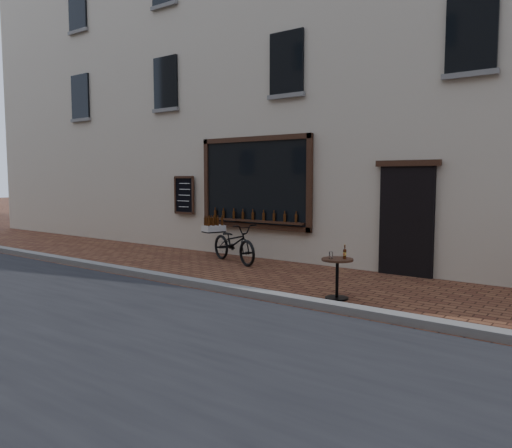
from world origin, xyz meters
The scene contains 5 objects.
ground centered at (0.00, 0.00, 0.00)m, with size 90.00×90.00×0.00m, color #52291A.
kerb centered at (0.00, 0.20, 0.06)m, with size 90.00×0.25×0.12m, color slate.
shop_building centered at (0.00, 6.50, 5.00)m, with size 28.00×6.20×10.00m.
cargo_bicycle centered at (-1.87, 2.58, 0.47)m, with size 2.11×1.21×0.99m.
bistro_table centered at (1.71, 0.88, 0.47)m, with size 0.52×0.52×0.89m.
Camera 1 is at (5.44, -6.32, 1.97)m, focal length 35.00 mm.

